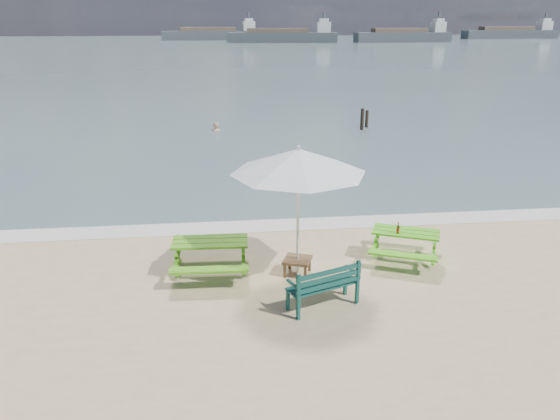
{
  "coord_description": "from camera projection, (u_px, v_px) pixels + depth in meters",
  "views": [
    {
      "loc": [
        -1.86,
        -8.83,
        5.21
      ],
      "look_at": [
        -0.49,
        3.0,
        1.0
      ],
      "focal_mm": 35.0,
      "sensor_mm": 36.0,
      "label": 1
    }
  ],
  "objects": [
    {
      "name": "picnic_table_left",
      "position": [
        211.0,
        258.0,
        11.65
      ],
      "size": [
        1.66,
        1.83,
        0.76
      ],
      "color": "#4C9516",
      "rests_on": "ground"
    },
    {
      "name": "sea",
      "position": [
        226.0,
        51.0,
        89.81
      ],
      "size": [
        300.0,
        300.0,
        0.0
      ],
      "primitive_type": "plane",
      "color": "slate",
      "rests_on": "ground"
    },
    {
      "name": "cargo_ships",
      "position": [
        444.0,
        35.0,
        128.65
      ],
      "size": [
        149.61,
        28.22,
        4.4
      ],
      "color": "#3D4448",
      "rests_on": "ground"
    },
    {
      "name": "beer_bottle",
      "position": [
        398.0,
        230.0,
        12.06
      ],
      "size": [
        0.07,
        0.07,
        0.26
      ],
      "color": "brown",
      "rests_on": "picnic_table_right"
    },
    {
      "name": "side_table",
      "position": [
        297.0,
        266.0,
        11.67
      ],
      "size": [
        0.72,
        0.72,
        0.36
      ],
      "color": "brown",
      "rests_on": "ground"
    },
    {
      "name": "foam_strip",
      "position": [
        292.0,
        225.0,
        14.52
      ],
      "size": [
        22.0,
        0.9,
        0.01
      ],
      "primitive_type": "cube",
      "color": "silver",
      "rests_on": "ground"
    },
    {
      "name": "picnic_table_right",
      "position": [
        405.0,
        246.0,
        12.32
      ],
      "size": [
        1.99,
        2.07,
        0.7
      ],
      "color": "#51B71B",
      "rests_on": "ground"
    },
    {
      "name": "swimmer",
      "position": [
        216.0,
        139.0,
        26.78
      ],
      "size": [
        0.7,
        0.57,
        1.64
      ],
      "color": "tan",
      "rests_on": "ground"
    },
    {
      "name": "park_bench",
      "position": [
        323.0,
        294.0,
        10.34
      ],
      "size": [
        1.46,
        0.93,
        0.86
      ],
      "color": "#0E3B36",
      "rests_on": "ground"
    },
    {
      "name": "patio_umbrella",
      "position": [
        299.0,
        161.0,
        10.9
      ],
      "size": [
        3.59,
        3.59,
        2.75
      ],
      "color": "silver",
      "rests_on": "ground"
    },
    {
      "name": "mooring_pilings",
      "position": [
        364.0,
        121.0,
        26.91
      ],
      "size": [
        0.56,
        0.76,
        1.24
      ],
      "color": "black",
      "rests_on": "ground"
    }
  ]
}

